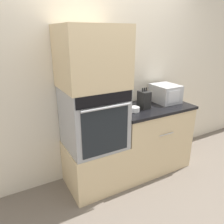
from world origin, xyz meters
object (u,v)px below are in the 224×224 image
at_px(knife_block, 144,100).
at_px(condiment_jar_near, 118,103).
at_px(condiment_jar_far, 113,103).
at_px(microwave, 165,93).
at_px(wall_oven, 94,118).
at_px(bowl, 135,109).
at_px(condiment_jar_mid, 149,100).

bearing_deg(knife_block, condiment_jar_near, 134.98).
bearing_deg(condiment_jar_far, knife_block, -37.65).
bearing_deg(condiment_jar_near, condiment_jar_far, -176.84).
bearing_deg(microwave, knife_block, -170.11).
xyz_separation_m(condiment_jar_near, condiment_jar_far, (-0.07, -0.00, 0.01)).
relative_size(condiment_jar_near, condiment_jar_far, 0.79).
height_order(knife_block, condiment_jar_near, knife_block).
xyz_separation_m(knife_block, condiment_jar_near, (-0.24, 0.24, -0.07)).
relative_size(wall_oven, microwave, 1.91).
bearing_deg(wall_oven, knife_block, -0.53).
bearing_deg(condiment_jar_far, wall_oven, -149.18).
bearing_deg(microwave, condiment_jar_far, 167.29).
bearing_deg(bowl, wall_oven, 173.43).
bearing_deg(bowl, condiment_jar_near, 102.72).
bearing_deg(condiment_jar_far, bowl, -65.38).
bearing_deg(condiment_jar_near, knife_block, -45.02).
distance_m(condiment_jar_near, condiment_jar_far, 0.07).
height_order(wall_oven, microwave, wall_oven).
height_order(knife_block, condiment_jar_mid, knife_block).
relative_size(knife_block, bowl, 2.24).
xyz_separation_m(microwave, condiment_jar_far, (-0.73, 0.17, -0.07)).
height_order(knife_block, condiment_jar_far, knife_block).
height_order(bowl, condiment_jar_near, condiment_jar_near).
relative_size(condiment_jar_mid, condiment_jar_far, 0.74).
bearing_deg(condiment_jar_mid, wall_oven, -170.73).
distance_m(knife_block, condiment_jar_near, 0.35).
bearing_deg(knife_block, condiment_jar_mid, 36.16).
relative_size(knife_block, condiment_jar_far, 2.57).
xyz_separation_m(microwave, condiment_jar_near, (-0.67, 0.17, -0.08)).
xyz_separation_m(microwave, knife_block, (-0.42, -0.07, -0.01)).
xyz_separation_m(wall_oven, bowl, (0.52, -0.06, 0.03)).
bearing_deg(knife_block, wall_oven, 179.47).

